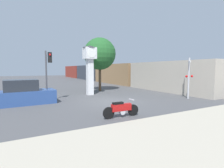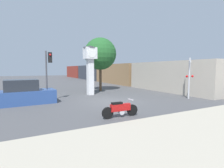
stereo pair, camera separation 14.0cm
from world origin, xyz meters
The scene contains 9 objects.
ground_plane centered at (0.00, 0.00, 0.00)m, with size 120.00×120.00×0.00m, color #4C4C4F.
sidewalk_strip centered at (0.00, -8.16, 0.05)m, with size 36.00×6.00×0.10m.
motorcycle centered at (-1.66, -4.16, 0.45)m, with size 2.11×0.46×0.93m.
clock_tower centered at (-0.10, 4.28, 3.22)m, with size 1.33×1.33×4.84m.
freight_train centered at (9.10, 21.38, 1.70)m, with size 2.80×49.70×3.40m.
traffic_light centered at (-4.29, 2.37, 2.73)m, with size 0.50×0.35×3.95m.
railroad_crossing_signal centered at (6.52, -1.93, 1.93)m, with size 0.90×0.82×3.52m.
street_tree centered at (2.04, 6.58, 4.28)m, with size 3.68×3.68×6.13m.
parked_car centered at (-6.07, 2.18, 0.75)m, with size 4.27×1.97×1.80m.
Camera 2 is at (-6.32, -11.98, 2.56)m, focal length 28.00 mm.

